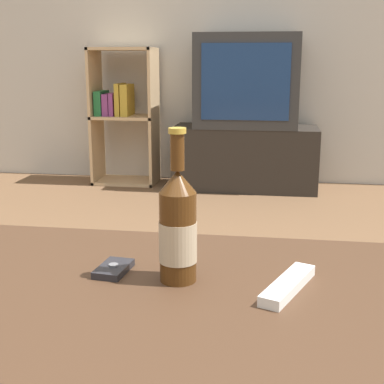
% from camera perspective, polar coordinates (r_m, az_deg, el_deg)
% --- Properties ---
extents(coffee_table, '(1.35, 0.65, 0.46)m').
position_cam_1_polar(coffee_table, '(1.03, -3.50, -13.47)').
color(coffee_table, '#422B1C').
rests_on(coffee_table, ground_plane).
extents(tv_stand, '(0.98, 0.39, 0.43)m').
position_cam_1_polar(tv_stand, '(3.71, 5.68, 3.65)').
color(tv_stand, '#28231E').
rests_on(tv_stand, ground_plane).
extents(television, '(0.68, 0.42, 0.61)m').
position_cam_1_polar(television, '(3.65, 5.87, 11.70)').
color(television, '#2D2D2D').
rests_on(television, tv_stand).
extents(bookshelf, '(0.45, 0.30, 0.95)m').
position_cam_1_polar(bookshelf, '(3.87, -7.47, 8.42)').
color(bookshelf, tan).
rests_on(bookshelf, ground_plane).
extents(beer_bottle, '(0.07, 0.07, 0.29)m').
position_cam_1_polar(beer_bottle, '(1.00, -1.52, -3.83)').
color(beer_bottle, '#47280F').
rests_on(beer_bottle, coffee_table).
extents(cell_phone, '(0.06, 0.10, 0.02)m').
position_cam_1_polar(cell_phone, '(1.08, -8.36, -8.10)').
color(cell_phone, '#232328').
rests_on(cell_phone, coffee_table).
extents(remote_control, '(0.11, 0.19, 0.02)m').
position_cam_1_polar(remote_control, '(1.01, 10.21, -9.74)').
color(remote_control, white).
rests_on(remote_control, coffee_table).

